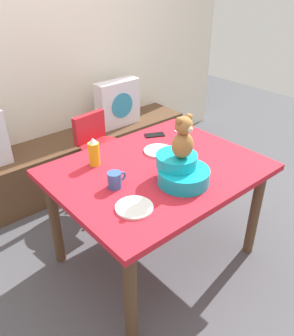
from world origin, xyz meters
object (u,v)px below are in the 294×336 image
coffee_mug (115,180)px  infant_seat_teal (181,171)px  pillow_floral_right (118,104)px  teddy_bear (183,138)px  book_stack (87,130)px  cell_phone (155,135)px  dinner_plate_far (158,151)px  dining_table (157,181)px  highchair (101,148)px  dinner_plate_near (134,207)px  ketchup_bottle (94,152)px

coffee_mug → infant_seat_teal: bearing=-31.5°
pillow_floral_right → teddy_bear: 1.59m
coffee_mug → pillow_floral_right: bearing=53.2°
infant_seat_teal → teddy_bear: size_ratio=1.32×
pillow_floral_right → infant_seat_teal: size_ratio=1.33×
book_stack → cell_phone: (0.05, -0.89, 0.25)m
dinner_plate_far → dining_table: bearing=-133.9°
highchair → coffee_mug: 0.97m
teddy_bear → dinner_plate_near: bearing=-175.9°
pillow_floral_right → book_stack: (-0.35, 0.02, -0.19)m
book_stack → infant_seat_teal: (-0.25, -1.46, 0.32)m
infant_seat_teal → dinner_plate_far: 0.40m
dinner_plate_far → teddy_bear: bearing=-112.9°
dinner_plate_near → ketchup_bottle: bearing=79.3°
teddy_bear → dinner_plate_near: teddy_bear is taller
highchair → cell_phone: highchair is taller
teddy_bear → dinner_plate_far: teddy_bear is taller
dinner_plate_near → cell_phone: bearing=41.6°
dinner_plate_near → dinner_plate_far: same height
dinner_plate_near → dinner_plate_far: bearing=36.7°
pillow_floral_right → cell_phone: size_ratio=3.06×
pillow_floral_right → dinner_plate_near: bearing=-123.5°
coffee_mug → cell_phone: bearing=30.5°
ketchup_bottle → dinner_plate_far: ketchup_bottle is taller
cell_phone → coffee_mug: bearing=146.6°
book_stack → coffee_mug: coffee_mug is taller
book_stack → highchair: 0.46m
highchair → coffee_mug: size_ratio=6.58×
book_stack → highchair: highchair is taller
teddy_bear → ketchup_bottle: teddy_bear is taller
pillow_floral_right → teddy_bear: teddy_bear is taller
dinner_plate_far → cell_phone: (0.15, 0.21, -0.00)m
teddy_bear → cell_phone: teddy_bear is taller
pillow_floral_right → infant_seat_teal: (-0.60, -1.44, 0.13)m
infant_seat_teal → teddy_bear: 0.21m
ketchup_bottle → teddy_bear: bearing=-61.3°
cell_phone → ketchup_bottle: bearing=123.7°
highchair → cell_phone: 0.54m
book_stack → infant_seat_teal: size_ratio=0.61×
ketchup_bottle → highchair: bearing=54.2°
dinner_plate_near → cell_phone: dinner_plate_near is taller
infant_seat_teal → cell_phone: 0.65m
highchair → infant_seat_teal: bearing=-96.2°
cell_phone → highchair: bearing=49.3°
highchair → dinner_plate_near: (-0.48, -1.05, 0.22)m
dining_table → infant_seat_teal: infant_seat_teal is taller
dining_table → ketchup_bottle: (-0.28, 0.28, 0.19)m
infant_seat_teal → coffee_mug: 0.38m
book_stack → dinner_plate_far: (-0.10, -1.10, 0.25)m
pillow_floral_right → coffee_mug: pillow_floral_right is taller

